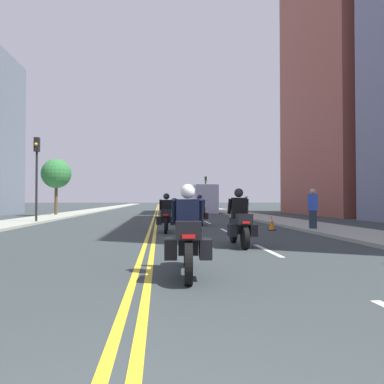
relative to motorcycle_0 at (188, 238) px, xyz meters
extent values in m
plane|color=#31393A|center=(-0.79, 43.01, -0.66)|extent=(264.00, 264.00, 0.00)
cube|color=#9CA190|center=(-8.41, 43.01, -0.60)|extent=(2.80, 144.00, 0.12)
cube|color=#9F9F94|center=(6.82, 43.01, -0.60)|extent=(2.80, 144.00, 0.12)
cube|color=yellow|center=(-0.91, 43.01, -0.65)|extent=(0.12, 132.00, 0.01)
cube|color=yellow|center=(-0.67, 43.01, -0.65)|extent=(0.12, 132.00, 0.01)
cube|color=silver|center=(2.31, 3.01, -0.65)|extent=(0.14, 2.40, 0.01)
cube|color=silver|center=(2.31, 9.01, -0.65)|extent=(0.14, 2.40, 0.01)
cube|color=silver|center=(2.31, 15.01, -0.65)|extent=(0.14, 2.40, 0.01)
cube|color=silver|center=(2.31, 21.01, -0.65)|extent=(0.14, 2.40, 0.01)
cube|color=silver|center=(2.31, 27.01, -0.65)|extent=(0.14, 2.40, 0.01)
cube|color=silver|center=(2.31, 33.01, -0.65)|extent=(0.14, 2.40, 0.01)
cube|color=silver|center=(2.31, 39.01, -0.65)|extent=(0.14, 2.40, 0.01)
cube|color=silver|center=(2.31, 45.01, -0.65)|extent=(0.14, 2.40, 0.01)
cube|color=silver|center=(2.31, 51.01, -0.65)|extent=(0.14, 2.40, 0.01)
cube|color=#994E42|center=(17.13, 24.94, 10.85)|extent=(9.66, 13.39, 23.02)
cylinder|color=black|center=(0.06, 0.95, -0.32)|extent=(0.16, 0.68, 0.68)
cylinder|color=black|center=(-0.04, -0.70, -0.32)|extent=(0.16, 0.68, 0.68)
cube|color=silver|center=(0.06, 0.95, 0.04)|extent=(0.16, 0.33, 0.04)
cube|color=black|center=(0.01, 0.12, -0.04)|extent=(0.39, 1.27, 0.40)
cube|color=black|center=(-0.04, -0.62, 0.18)|extent=(0.42, 0.38, 0.28)
cube|color=red|center=(-0.05, -0.81, 0.10)|extent=(0.20, 0.04, 0.06)
cube|color=black|center=(-0.30, -0.35, -0.14)|extent=(0.23, 0.45, 0.32)
cube|color=black|center=(0.26, -0.39, -0.14)|extent=(0.23, 0.45, 0.32)
cube|color=#B2C1CC|center=(0.04, 0.65, 0.34)|extent=(0.37, 0.14, 0.36)
cube|color=black|center=(0.00, 0.07, 0.42)|extent=(0.41, 0.28, 0.51)
cylinder|color=black|center=(-0.23, 0.24, 0.47)|extent=(0.12, 0.29, 0.45)
cylinder|color=black|center=(0.25, 0.21, 0.47)|extent=(0.12, 0.29, 0.45)
sphere|color=white|center=(0.01, 0.10, 0.81)|extent=(0.26, 0.26, 0.26)
cylinder|color=black|center=(1.76, 4.77, -0.36)|extent=(0.13, 0.60, 0.60)
cylinder|color=black|center=(1.78, 3.24, -0.36)|extent=(0.13, 0.60, 0.60)
cube|color=silver|center=(1.76, 4.77, -0.03)|extent=(0.14, 0.32, 0.04)
cube|color=black|center=(1.77, 4.01, -0.08)|extent=(0.33, 1.16, 0.40)
cube|color=black|center=(1.78, 3.32, 0.14)|extent=(0.40, 0.36, 0.28)
cube|color=red|center=(1.78, 3.13, 0.06)|extent=(0.20, 0.03, 0.06)
cube|color=black|center=(1.49, 3.54, -0.18)|extent=(0.20, 0.44, 0.32)
cube|color=black|center=(2.05, 3.55, -0.18)|extent=(0.20, 0.44, 0.32)
cube|color=#B2C1CC|center=(1.77, 4.49, 0.30)|extent=(0.36, 0.12, 0.36)
cube|color=black|center=(1.77, 3.96, 0.42)|extent=(0.40, 0.26, 0.60)
cylinder|color=black|center=(1.53, 4.10, 0.47)|extent=(0.10, 0.28, 0.45)
cylinder|color=black|center=(2.01, 4.11, 0.47)|extent=(0.10, 0.28, 0.45)
sphere|color=black|center=(1.77, 3.99, 0.86)|extent=(0.26, 0.26, 0.26)
cylinder|color=black|center=(-0.17, 9.51, -0.34)|extent=(0.13, 0.63, 0.63)
cylinder|color=black|center=(-0.25, 7.98, -0.34)|extent=(0.13, 0.63, 0.63)
cube|color=silver|center=(-0.17, 9.51, -0.01)|extent=(0.16, 0.33, 0.04)
cube|color=black|center=(-0.21, 8.74, -0.06)|extent=(0.38, 1.18, 0.40)
cube|color=black|center=(-0.24, 8.05, 0.16)|extent=(0.42, 0.38, 0.28)
cube|color=red|center=(-0.25, 7.86, 0.08)|extent=(0.20, 0.04, 0.06)
cube|color=black|center=(-0.51, 8.30, -0.16)|extent=(0.22, 0.45, 0.32)
cube|color=black|center=(0.05, 8.27, -0.16)|extent=(0.22, 0.45, 0.32)
cube|color=#B2C1CC|center=(-0.19, 9.23, 0.32)|extent=(0.37, 0.14, 0.36)
cube|color=black|center=(-0.21, 8.69, 0.40)|extent=(0.41, 0.28, 0.53)
cylinder|color=black|center=(-0.44, 8.85, 0.45)|extent=(0.11, 0.29, 0.45)
cylinder|color=black|center=(0.03, 8.83, 0.45)|extent=(0.11, 0.29, 0.45)
sphere|color=black|center=(-0.21, 8.72, 0.81)|extent=(0.26, 0.26, 0.26)
cylinder|color=black|center=(1.61, 13.66, -0.35)|extent=(0.13, 0.62, 0.62)
cylinder|color=black|center=(1.62, 12.16, -0.35)|extent=(0.13, 0.62, 0.62)
cube|color=silver|center=(1.61, 13.66, -0.02)|extent=(0.14, 0.32, 0.04)
cube|color=black|center=(1.61, 12.91, -0.07)|extent=(0.32, 1.14, 0.40)
cube|color=black|center=(1.62, 12.23, 0.15)|extent=(0.40, 0.36, 0.28)
cube|color=red|center=(1.62, 12.04, 0.07)|extent=(0.20, 0.03, 0.06)
cube|color=black|center=(1.34, 12.46, -0.17)|extent=(0.20, 0.44, 0.32)
cube|color=black|center=(1.90, 12.46, -0.17)|extent=(0.20, 0.44, 0.32)
cube|color=#B2C1CC|center=(1.61, 13.39, 0.31)|extent=(0.36, 0.12, 0.36)
cube|color=black|center=(1.61, 12.86, 0.40)|extent=(0.40, 0.26, 0.54)
cylinder|color=black|center=(1.37, 13.01, 0.45)|extent=(0.10, 0.28, 0.45)
cylinder|color=black|center=(1.85, 13.01, 0.45)|extent=(0.10, 0.28, 0.45)
sphere|color=black|center=(1.61, 12.89, 0.81)|extent=(0.26, 0.26, 0.26)
cube|color=black|center=(4.35, 9.19, -0.64)|extent=(0.31, 0.31, 0.03)
cone|color=orange|center=(4.35, 9.19, -0.30)|extent=(0.25, 0.25, 0.64)
cylinder|color=white|center=(4.35, 9.19, -0.23)|extent=(0.17, 0.17, 0.08)
cylinder|color=black|center=(-7.41, 15.00, 1.39)|extent=(0.12, 0.12, 4.09)
cube|color=black|center=(-7.41, 15.00, 3.79)|extent=(0.28, 0.28, 0.80)
sphere|color=yellow|center=(-7.41, 14.85, 3.79)|extent=(0.18, 0.18, 0.18)
cylinder|color=black|center=(5.82, 43.64, 1.24)|extent=(0.12, 0.12, 3.79)
cube|color=black|center=(5.82, 43.64, 3.49)|extent=(0.28, 0.28, 0.80)
sphere|color=green|center=(5.82, 43.49, 3.21)|extent=(0.18, 0.18, 0.18)
cube|color=#212E39|center=(5.94, 8.57, -0.22)|extent=(0.30, 0.24, 0.87)
cube|color=blue|center=(5.94, 8.57, 0.56)|extent=(0.39, 0.27, 0.69)
sphere|color=tan|center=(5.94, 8.57, 1.03)|extent=(0.22, 0.22, 0.22)
cube|color=#27242C|center=(6.75, 23.88, -0.26)|extent=(0.29, 0.21, 0.79)
cube|color=#439B54|center=(6.75, 23.88, 0.44)|extent=(0.37, 0.24, 0.62)
sphere|color=tan|center=(6.75, 23.88, 0.87)|extent=(0.22, 0.22, 0.22)
cylinder|color=#513B24|center=(-8.87, 24.33, 0.66)|extent=(0.24, 0.24, 2.63)
sphere|color=#2F7538|center=(-8.87, 24.33, 2.81)|extent=(2.37, 2.37, 2.37)
cube|color=silver|center=(4.02, 33.72, 0.44)|extent=(2.00, 1.80, 2.20)
cube|color=silver|center=(4.02, 30.72, 0.74)|extent=(2.20, 5.20, 2.80)
cylinder|color=black|center=(4.02, 33.32, -0.21)|extent=(2.00, 0.90, 0.90)
cylinder|color=black|center=(4.02, 29.12, -0.21)|extent=(2.00, 0.90, 0.90)
camera|label=1|loc=(-0.49, -6.38, 0.66)|focal=34.41mm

